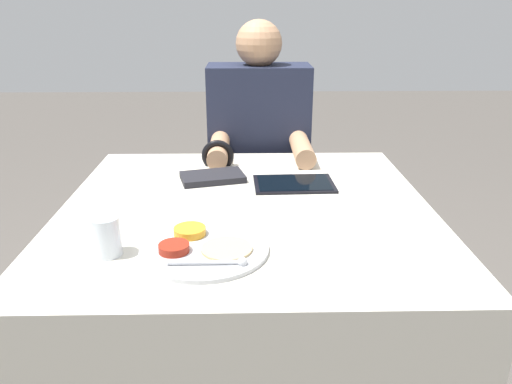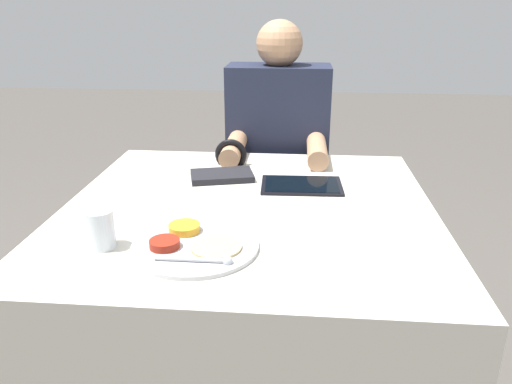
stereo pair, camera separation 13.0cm
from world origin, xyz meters
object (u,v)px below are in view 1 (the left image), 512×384
Objects in this scene: tablet_device at (294,184)px; thali_tray at (203,247)px; red_notebook at (213,178)px; drinking_glass at (106,236)px; person_diner at (259,180)px.

thali_tray is at bearing -120.07° from tablet_device.
red_notebook is 0.53m from drinking_glass.
drinking_glass is (-0.36, -0.93, 0.20)m from person_diner.
thali_tray reaches higher than red_notebook.
thali_tray reaches higher than tablet_device.
tablet_device is 2.74× the size of drinking_glass.
person_diner is (0.15, 0.92, -0.17)m from thali_tray.
tablet_device is (0.24, 0.42, -0.00)m from thali_tray.
tablet_device is 0.63m from drinking_glass.
tablet_device is at bearing 43.89° from drinking_glass.
thali_tray is at bearing -99.28° from person_diner.
person_diner reaches higher than drinking_glass.
drinking_glass is at bearing -176.37° from thali_tray.
person_diner is at bearing 70.59° from red_notebook.
drinking_glass is (-0.45, -0.44, 0.04)m from tablet_device.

